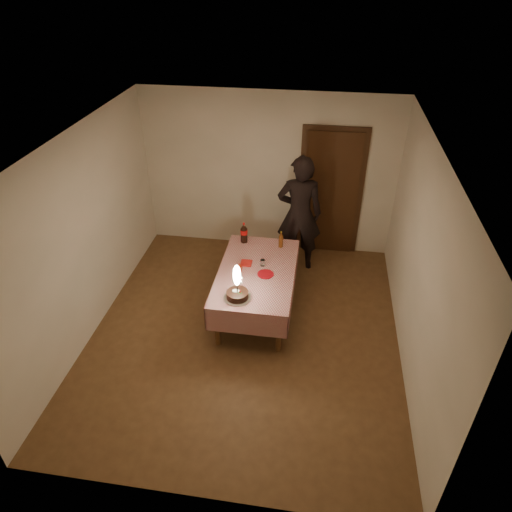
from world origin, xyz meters
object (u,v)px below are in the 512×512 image
(dining_table, at_px, (257,276))
(cola_bottle, at_px, (244,233))
(red_cup, at_px, (239,269))
(birthday_cake, at_px, (237,290))
(photographer, at_px, (299,214))
(clear_cup, at_px, (263,263))
(red_plate, at_px, (266,274))
(amber_bottle_right, at_px, (281,240))

(dining_table, relative_size, cola_bottle, 5.42)
(dining_table, height_order, red_cup, red_cup)
(cola_bottle, bearing_deg, birthday_cake, -83.74)
(cola_bottle, bearing_deg, photographer, 33.38)
(photographer, bearing_deg, clear_cup, -111.07)
(birthday_cake, bearing_deg, clear_cup, 73.83)
(red_plate, xyz_separation_m, cola_bottle, (-0.42, 0.76, 0.15))
(dining_table, bearing_deg, birthday_cake, -104.09)
(red_cup, distance_m, amber_bottle_right, 0.86)
(dining_table, bearing_deg, photographer, 68.50)
(red_cup, xyz_separation_m, clear_cup, (0.29, 0.20, -0.01))
(red_plate, distance_m, red_cup, 0.37)
(amber_bottle_right, bearing_deg, red_plate, -100.11)
(red_plate, xyz_separation_m, amber_bottle_right, (0.13, 0.70, 0.11))
(birthday_cake, height_order, clear_cup, birthday_cake)
(amber_bottle_right, bearing_deg, clear_cup, -110.97)
(dining_table, distance_m, photographer, 1.34)
(dining_table, height_order, birthday_cake, birthday_cake)
(cola_bottle, height_order, photographer, photographer)
(clear_cup, relative_size, amber_bottle_right, 0.35)
(dining_table, bearing_deg, amber_bottle_right, 68.21)
(clear_cup, bearing_deg, amber_bottle_right, 69.03)
(red_plate, height_order, red_cup, red_cup)
(amber_bottle_right, bearing_deg, photographer, 68.83)
(clear_cup, distance_m, amber_bottle_right, 0.55)
(red_cup, distance_m, cola_bottle, 0.77)
(red_plate, bearing_deg, birthday_cake, -117.80)
(clear_cup, xyz_separation_m, amber_bottle_right, (0.19, 0.51, 0.07))
(red_cup, bearing_deg, dining_table, 15.37)
(amber_bottle_right, bearing_deg, red_cup, -124.71)
(red_cup, xyz_separation_m, amber_bottle_right, (0.49, 0.71, 0.07))
(birthday_cake, relative_size, photographer, 0.26)
(clear_cup, distance_m, cola_bottle, 0.67)
(cola_bottle, height_order, amber_bottle_right, cola_bottle)
(birthday_cake, xyz_separation_m, photographer, (0.62, 1.79, 0.14))
(amber_bottle_right, distance_m, photographer, 0.62)
(clear_cup, bearing_deg, birthday_cake, -106.17)
(birthday_cake, distance_m, cola_bottle, 1.30)
(red_cup, height_order, clear_cup, red_cup)
(birthday_cake, xyz_separation_m, red_plate, (0.28, 0.53, -0.11))
(clear_cup, bearing_deg, red_plate, -70.93)
(red_cup, relative_size, photographer, 0.05)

